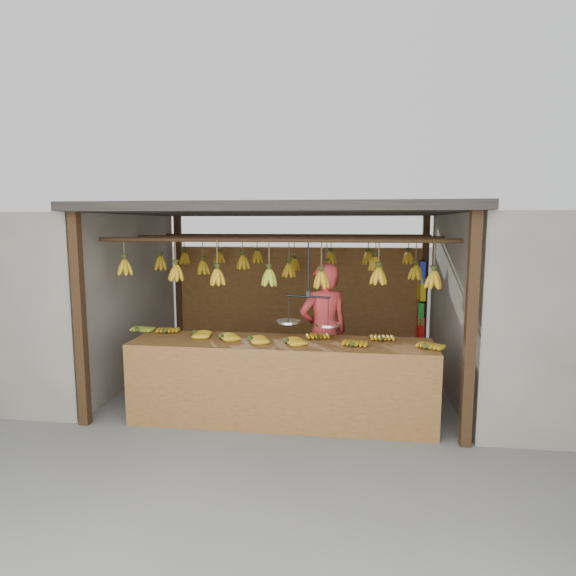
# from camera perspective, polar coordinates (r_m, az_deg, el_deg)

# --- Properties ---
(ground) EXTENTS (80.00, 80.00, 0.00)m
(ground) POSITION_cam_1_polar(r_m,az_deg,el_deg) (6.62, -0.35, -11.57)
(ground) COLOR #5B5B57
(stall) EXTENTS (4.30, 3.30, 2.40)m
(stall) POSITION_cam_1_polar(r_m,az_deg,el_deg) (6.58, 0.03, 5.84)
(stall) COLOR black
(stall) RESTS_ON ground
(neighbor_left) EXTENTS (3.00, 3.00, 2.30)m
(neighbor_left) POSITION_cam_1_polar(r_m,az_deg,el_deg) (7.70, -27.96, -0.94)
(neighbor_left) COLOR slate
(neighbor_left) RESTS_ON ground
(counter) EXTENTS (3.49, 0.75, 0.96)m
(counter) POSITION_cam_1_polar(r_m,az_deg,el_deg) (5.24, -1.06, -8.68)
(counter) COLOR brown
(counter) RESTS_ON ground
(hanging_bananas) EXTENTS (3.61, 2.24, 0.40)m
(hanging_bananas) POSITION_cam_1_polar(r_m,az_deg,el_deg) (6.29, -0.42, 2.58)
(hanging_bananas) COLOR #B38513
(hanging_bananas) RESTS_ON ground
(balance_scale) EXTENTS (0.72, 0.37, 0.93)m
(balance_scale) POSITION_cam_1_polar(r_m,az_deg,el_deg) (5.32, 2.38, -3.64)
(balance_scale) COLOR black
(balance_scale) RESTS_ON ground
(vendor) EXTENTS (0.74, 0.63, 1.71)m
(vendor) POSITION_cam_1_polar(r_m,az_deg,el_deg) (5.93, 4.27, -5.26)
(vendor) COLOR #BF3333
(vendor) RESTS_ON ground
(bag_bundles) EXTENTS (0.08, 0.26, 1.21)m
(bag_bundles) POSITION_cam_1_polar(r_m,az_deg,el_deg) (7.71, 15.50, -1.44)
(bag_bundles) COLOR #1426BF
(bag_bundles) RESTS_ON ground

